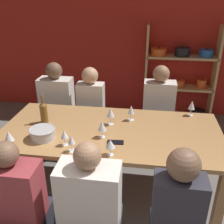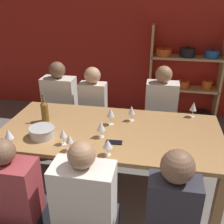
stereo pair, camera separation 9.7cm
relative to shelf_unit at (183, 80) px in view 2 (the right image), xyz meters
The scene contains 18 objects.
wall_back_red 1.15m from the shelf_unit, 167.66° to the left, with size 8.80×0.06×2.70m.
shelf_unit is the anchor object (origin of this frame).
dining_table 2.22m from the shelf_unit, 112.44° to the right, with size 2.20×1.06×0.78m.
mixing_bowl 2.73m from the shelf_unit, 122.31° to the right, with size 0.24×0.24×0.10m.
wine_bottle_green 2.54m from the shelf_unit, 128.09° to the right, with size 0.08×0.08×0.31m.
wine_glass_red_a 2.61m from the shelf_unit, 107.48° to the right, with size 0.08×0.08×0.15m.
wine_glass_empty_a 1.61m from the shelf_unit, 90.42° to the right, with size 0.07×0.07×0.17m.
wine_glass_white_a 3.01m from the shelf_unit, 124.01° to the right, with size 0.08×0.08×0.16m.
wine_glass_red_b 2.13m from the shelf_unit, 114.06° to the right, with size 0.08×0.08×0.19m.
wine_glass_red_c 2.39m from the shelf_unit, 112.32° to the right, with size 0.08×0.08×0.17m.
wine_glass_empty_b 2.69m from the shelf_unit, 116.86° to the right, with size 0.07×0.07×0.15m.
wine_glass_empty_c 2.73m from the shelf_unit, 114.34° to the right, with size 0.07×0.07×0.16m.
wine_glass_white_b 1.94m from the shelf_unit, 110.12° to the right, with size 0.07×0.07×0.17m.
cell_phone 2.41m from the shelf_unit, 108.50° to the right, with size 0.15×0.08×0.01m.
person_near_a 3.28m from the shelf_unit, 116.61° to the right, with size 0.43×0.54×1.11m.
person_far_a 1.24m from the shelf_unit, 106.78° to the right, with size 0.40×0.50×1.22m.
person_far_b 1.78m from the shelf_unit, 134.08° to the right, with size 0.34×0.43×1.19m.
person_far_c 2.10m from the shelf_unit, 145.36° to the right, with size 0.44×0.55×1.21m.
Camera 2 is at (0.51, -0.68, 2.06)m, focal length 42.00 mm.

